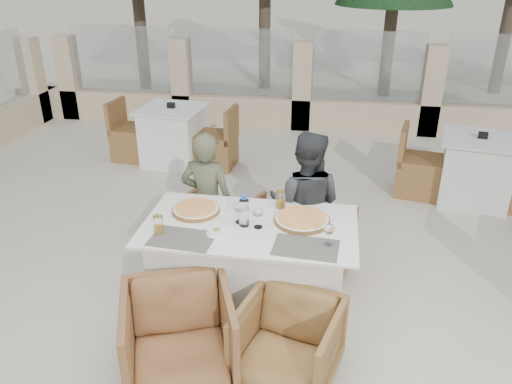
# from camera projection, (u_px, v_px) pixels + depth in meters

# --- Properties ---
(ground) EXTENTS (80.00, 80.00, 0.00)m
(ground) POSITION_uv_depth(u_px,v_px,m) (254.00, 312.00, 4.02)
(ground) COLOR beige
(ground) RESTS_ON ground
(sand_patch) EXTENTS (30.00, 16.00, 0.01)m
(sand_patch) POSITION_uv_depth(u_px,v_px,m) (322.00, 42.00, 16.50)
(sand_patch) COLOR beige
(sand_patch) RESTS_ON ground
(perimeter_wall_far) EXTENTS (10.00, 0.34, 1.60)m
(perimeter_wall_far) POSITION_uv_depth(u_px,v_px,m) (302.00, 80.00, 7.95)
(perimeter_wall_far) COLOR #CDB391
(perimeter_wall_far) RESTS_ON ground
(dining_table) EXTENTS (1.60, 0.90, 0.77)m
(dining_table) POSITION_uv_depth(u_px,v_px,m) (250.00, 268.00, 3.90)
(dining_table) COLOR white
(dining_table) RESTS_ON ground
(placemat_near_left) EXTENTS (0.47, 0.34, 0.00)m
(placemat_near_left) POSITION_uv_depth(u_px,v_px,m) (182.00, 239.00, 3.55)
(placemat_near_left) COLOR #5F5851
(placemat_near_left) RESTS_ON dining_table
(placemat_near_right) EXTENTS (0.47, 0.33, 0.00)m
(placemat_near_right) POSITION_uv_depth(u_px,v_px,m) (306.00, 247.00, 3.44)
(placemat_near_right) COLOR #5E5851
(placemat_near_right) RESTS_ON dining_table
(pizza_left) EXTENTS (0.39, 0.39, 0.05)m
(pizza_left) POSITION_uv_depth(u_px,v_px,m) (196.00, 209.00, 3.91)
(pizza_left) COLOR #DB581D
(pizza_left) RESTS_ON dining_table
(pizza_right) EXTENTS (0.44, 0.44, 0.06)m
(pizza_right) POSITION_uv_depth(u_px,v_px,m) (302.00, 219.00, 3.76)
(pizza_right) COLOR #E55A1F
(pizza_right) RESTS_ON dining_table
(water_bottle) EXTENTS (0.08, 0.08, 0.25)m
(water_bottle) POSITION_uv_depth(u_px,v_px,m) (244.00, 211.00, 3.67)
(water_bottle) COLOR #BCDBF8
(water_bottle) RESTS_ON dining_table
(wine_glass_centre) EXTENTS (0.10, 0.10, 0.18)m
(wine_glass_centre) POSITION_uv_depth(u_px,v_px,m) (239.00, 211.00, 3.73)
(wine_glass_centre) COLOR white
(wine_glass_centre) RESTS_ON dining_table
(wine_glass_near) EXTENTS (0.10, 0.10, 0.18)m
(wine_glass_near) POSITION_uv_depth(u_px,v_px,m) (258.00, 216.00, 3.66)
(wine_glass_near) COLOR white
(wine_glass_near) RESTS_ON dining_table
(wine_glass_corner) EXTENTS (0.09, 0.09, 0.18)m
(wine_glass_corner) POSITION_uv_depth(u_px,v_px,m) (329.00, 233.00, 3.44)
(wine_glass_corner) COLOR white
(wine_glass_corner) RESTS_ON dining_table
(beer_glass_left) EXTENTS (0.08, 0.08, 0.14)m
(beer_glass_left) POSITION_uv_depth(u_px,v_px,m) (159.00, 224.00, 3.60)
(beer_glass_left) COLOR gold
(beer_glass_left) RESTS_ON dining_table
(beer_glass_right) EXTENTS (0.09, 0.09, 0.14)m
(beer_glass_right) POSITION_uv_depth(u_px,v_px,m) (281.00, 200.00, 3.96)
(beer_glass_right) COLOR gold
(beer_glass_right) RESTS_ON dining_table
(olive_dish) EXTENTS (0.14, 0.14, 0.04)m
(olive_dish) POSITION_uv_depth(u_px,v_px,m) (217.00, 231.00, 3.60)
(olive_dish) COLOR white
(olive_dish) RESTS_ON dining_table
(armchair_far_left) EXTENTS (0.84, 0.85, 0.60)m
(armchair_far_left) POSITION_uv_depth(u_px,v_px,m) (221.00, 223.00, 4.73)
(armchair_far_left) COLOR brown
(armchair_far_left) RESTS_ON ground
(armchair_far_right) EXTENTS (0.86, 0.87, 0.64)m
(armchair_far_right) POSITION_uv_depth(u_px,v_px,m) (308.00, 245.00, 4.34)
(armchair_far_right) COLOR #9A6238
(armchair_far_right) RESTS_ON ground
(armchair_near_left) EXTENTS (0.91, 0.92, 0.66)m
(armchair_near_left) POSITION_uv_depth(u_px,v_px,m) (179.00, 338.00, 3.27)
(armchair_near_left) COLOR brown
(armchair_near_left) RESTS_ON ground
(armchair_near_right) EXTENTS (0.77, 0.78, 0.58)m
(armchair_near_right) POSITION_uv_depth(u_px,v_px,m) (288.00, 344.00, 3.27)
(armchair_near_right) COLOR brown
(armchair_near_right) RESTS_ON ground
(diner_left) EXTENTS (0.50, 0.35, 1.28)m
(diner_left) POSITION_uv_depth(u_px,v_px,m) (207.00, 202.00, 4.36)
(diner_left) COLOR #50523C
(diner_left) RESTS_ON ground
(diner_right) EXTENTS (0.70, 0.58, 1.33)m
(diner_right) POSITION_uv_depth(u_px,v_px,m) (305.00, 206.00, 4.25)
(diner_right) COLOR #343639
(diner_right) RESTS_ON ground
(bg_table_a) EXTENTS (1.71, 0.97, 0.77)m
(bg_table_a) POSITION_uv_depth(u_px,v_px,m) (173.00, 136.00, 6.77)
(bg_table_a) COLOR white
(bg_table_a) RESTS_ON ground
(bg_table_b) EXTENTS (1.77, 1.13, 0.77)m
(bg_table_b) POSITION_uv_depth(u_px,v_px,m) (476.00, 170.00, 5.67)
(bg_table_b) COLOR silver
(bg_table_b) RESTS_ON ground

